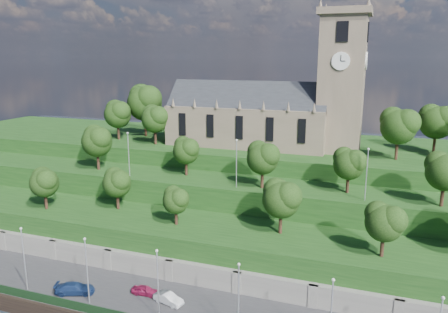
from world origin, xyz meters
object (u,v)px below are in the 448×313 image
at_px(church, 272,109).
at_px(car_middle, 168,298).
at_px(car_left, 145,290).
at_px(car_right, 75,288).

distance_m(church, car_middle, 44.87).
relative_size(car_left, car_right, 0.70).
bearing_deg(church, car_right, -110.79).
height_order(car_left, car_middle, car_middle).
relative_size(church, car_left, 10.79).
distance_m(church, car_right, 49.26).
bearing_deg(car_right, car_middle, -102.45).
height_order(car_left, car_right, car_right).
xyz_separation_m(church, car_left, (-7.11, -39.27, -19.91)).
xyz_separation_m(car_left, car_middle, (3.88, -0.84, 0.07)).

